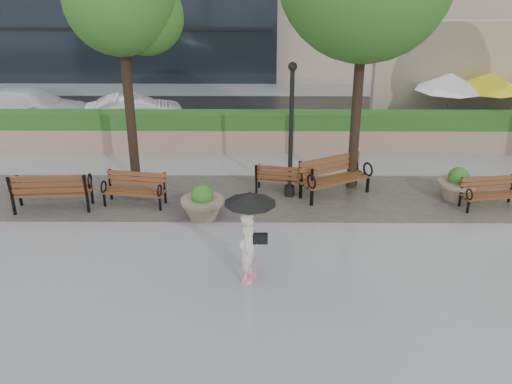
{
  "coord_description": "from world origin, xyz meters",
  "views": [
    {
      "loc": [
        0.18,
        -11.73,
        6.66
      ],
      "look_at": [
        0.08,
        0.87,
        1.1
      ],
      "focal_mm": 40.0,
      "sensor_mm": 36.0,
      "label": 1
    }
  ],
  "objects_px": {
    "car_left": "(31,107)",
    "car_right": "(135,111)",
    "planter_left": "(203,205)",
    "bench_0": "(53,198)",
    "bench_2": "(285,184)",
    "bench_4": "(489,200)",
    "lamppost": "(291,140)",
    "bench_3": "(334,185)",
    "planter_right": "(457,187)",
    "bench_1": "(135,196)",
    "pedestrian": "(250,228)"
  },
  "relations": [
    {
      "from": "bench_2",
      "to": "car_right",
      "type": "distance_m",
      "value": 8.52
    },
    {
      "from": "bench_4",
      "to": "car_left",
      "type": "relative_size",
      "value": 0.33
    },
    {
      "from": "bench_3",
      "to": "pedestrian",
      "type": "relative_size",
      "value": 1.07
    },
    {
      "from": "lamppost",
      "to": "bench_3",
      "type": "bearing_deg",
      "value": 2.3
    },
    {
      "from": "car_right",
      "to": "pedestrian",
      "type": "height_order",
      "value": "pedestrian"
    },
    {
      "from": "bench_3",
      "to": "car_right",
      "type": "relative_size",
      "value": 0.57
    },
    {
      "from": "car_right",
      "to": "bench_3",
      "type": "bearing_deg",
      "value": -147.08
    },
    {
      "from": "bench_0",
      "to": "bench_3",
      "type": "distance_m",
      "value": 7.74
    },
    {
      "from": "bench_1",
      "to": "pedestrian",
      "type": "xyz_separation_m",
      "value": [
        3.21,
        -3.7,
        0.95
      ]
    },
    {
      "from": "bench_1",
      "to": "lamppost",
      "type": "xyz_separation_m",
      "value": [
        4.26,
        0.65,
        1.4
      ]
    },
    {
      "from": "bench_2",
      "to": "car_right",
      "type": "xyz_separation_m",
      "value": [
        -5.59,
        6.42,
        0.35
      ]
    },
    {
      "from": "bench_3",
      "to": "planter_left",
      "type": "relative_size",
      "value": 1.92
    },
    {
      "from": "planter_left",
      "to": "pedestrian",
      "type": "height_order",
      "value": "pedestrian"
    },
    {
      "from": "bench_1",
      "to": "car_right",
      "type": "distance_m",
      "value": 7.43
    },
    {
      "from": "car_right",
      "to": "bench_2",
      "type": "bearing_deg",
      "value": -152.8
    },
    {
      "from": "lamppost",
      "to": "car_left",
      "type": "xyz_separation_m",
      "value": [
        -9.79,
        6.81,
        -0.95
      ]
    },
    {
      "from": "planter_left",
      "to": "car_left",
      "type": "bearing_deg",
      "value": 132.12
    },
    {
      "from": "bench_1",
      "to": "bench_0",
      "type": "bearing_deg",
      "value": -163.33
    },
    {
      "from": "planter_right",
      "to": "bench_3",
      "type": "bearing_deg",
      "value": 175.96
    },
    {
      "from": "bench_0",
      "to": "planter_left",
      "type": "bearing_deg",
      "value": 168.27
    },
    {
      "from": "car_right",
      "to": "bench_0",
      "type": "bearing_deg",
      "value": 160.99
    },
    {
      "from": "planter_right",
      "to": "lamppost",
      "type": "bearing_deg",
      "value": 177.69
    },
    {
      "from": "bench_2",
      "to": "bench_3",
      "type": "bearing_deg",
      "value": -176.68
    },
    {
      "from": "car_left",
      "to": "planter_right",
      "type": "bearing_deg",
      "value": -107.49
    },
    {
      "from": "planter_right",
      "to": "car_right",
      "type": "height_order",
      "value": "car_right"
    },
    {
      "from": "bench_3",
      "to": "bench_4",
      "type": "xyz_separation_m",
      "value": [
        4.1,
        -0.81,
        -0.08
      ]
    },
    {
      "from": "pedestrian",
      "to": "bench_4",
      "type": "bearing_deg",
      "value": -42.51
    },
    {
      "from": "lamppost",
      "to": "bench_0",
      "type": "bearing_deg",
      "value": -171.7
    },
    {
      "from": "bench_0",
      "to": "car_left",
      "type": "relative_size",
      "value": 0.43
    },
    {
      "from": "bench_2",
      "to": "car_left",
      "type": "relative_size",
      "value": 0.36
    },
    {
      "from": "bench_2",
      "to": "planter_right",
      "type": "distance_m",
      "value": 4.82
    },
    {
      "from": "bench_2",
      "to": "bench_4",
      "type": "relative_size",
      "value": 1.07
    },
    {
      "from": "bench_3",
      "to": "car_right",
      "type": "distance_m",
      "value": 9.61
    },
    {
      "from": "bench_0",
      "to": "car_right",
      "type": "distance_m",
      "value": 7.6
    },
    {
      "from": "bench_2",
      "to": "planter_right",
      "type": "bearing_deg",
      "value": -175.12
    },
    {
      "from": "lamppost",
      "to": "car_right",
      "type": "xyz_separation_m",
      "value": [
        -5.72,
        6.63,
        -1.05
      ]
    },
    {
      "from": "bench_0",
      "to": "pedestrian",
      "type": "height_order",
      "value": "pedestrian"
    },
    {
      "from": "bench_4",
      "to": "car_right",
      "type": "xyz_separation_m",
      "value": [
        -11.09,
        7.39,
        0.37
      ]
    },
    {
      "from": "bench_2",
      "to": "bench_0",
      "type": "bearing_deg",
      "value": 19.85
    },
    {
      "from": "car_right",
      "to": "pedestrian",
      "type": "distance_m",
      "value": 11.94
    },
    {
      "from": "bench_3",
      "to": "car_left",
      "type": "relative_size",
      "value": 0.44
    },
    {
      "from": "planter_left",
      "to": "planter_right",
      "type": "bearing_deg",
      "value": 10.15
    },
    {
      "from": "planter_left",
      "to": "car_left",
      "type": "xyz_separation_m",
      "value": [
        -7.46,
        8.25,
        0.34
      ]
    },
    {
      "from": "bench_4",
      "to": "lamppost",
      "type": "height_order",
      "value": "lamppost"
    },
    {
      "from": "lamppost",
      "to": "car_left",
      "type": "bearing_deg",
      "value": 145.18
    },
    {
      "from": "planter_right",
      "to": "pedestrian",
      "type": "relative_size",
      "value": 0.57
    },
    {
      "from": "car_left",
      "to": "car_right",
      "type": "relative_size",
      "value": 1.31
    },
    {
      "from": "bench_2",
      "to": "bench_1",
      "type": "bearing_deg",
      "value": 21.21
    },
    {
      "from": "bench_1",
      "to": "bench_4",
      "type": "distance_m",
      "value": 9.64
    },
    {
      "from": "car_left",
      "to": "pedestrian",
      "type": "distance_m",
      "value": 14.19
    }
  ]
}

